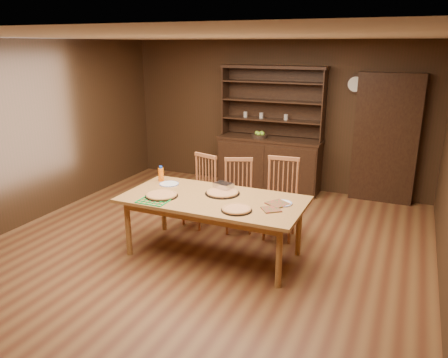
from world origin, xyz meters
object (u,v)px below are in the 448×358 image
at_px(juice_bottle, 161,174).
at_px(chair_center, 238,192).
at_px(chair_right, 281,195).
at_px(dining_table, 213,203).
at_px(chair_left, 202,188).
at_px(china_hutch, 270,157).

bearing_deg(juice_bottle, chair_center, 31.21).
xyz_separation_m(chair_center, juice_bottle, (-0.91, -0.55, 0.31)).
bearing_deg(chair_right, dining_table, -128.85).
bearing_deg(chair_right, juice_bottle, -165.42).
bearing_deg(chair_left, dining_table, -39.59).
distance_m(chair_left, juice_bottle, 0.69).
bearing_deg(chair_center, juice_bottle, -171.88).
relative_size(chair_left, chair_right, 0.94).
relative_size(china_hutch, chair_left, 2.12).
bearing_deg(china_hutch, dining_table, -86.20).
height_order(chair_left, chair_center, chair_left).
height_order(chair_center, juice_bottle, chair_center).
distance_m(dining_table, chair_left, 1.03).
relative_size(dining_table, chair_right, 2.01).
height_order(dining_table, chair_right, chair_right).
height_order(chair_right, juice_bottle, chair_right).
distance_m(chair_left, chair_right, 1.17).
bearing_deg(china_hutch, juice_bottle, -107.11).
bearing_deg(chair_center, chair_left, 161.48).
height_order(china_hutch, chair_left, china_hutch).
height_order(chair_left, chair_right, chair_right).
xyz_separation_m(china_hutch, chair_right, (0.77, -1.87, -0.02)).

